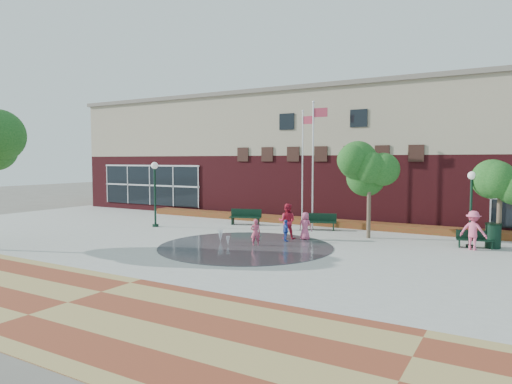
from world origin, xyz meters
The scene contains 23 objects.
ground centered at (0.00, 0.00, 0.00)m, with size 120.00×120.00×0.00m, color #666056.
plaza_concrete centered at (0.00, 4.00, 0.00)m, with size 46.00×18.00×0.01m, color #A8A8A0.
paver_band centered at (0.00, -7.00, 0.00)m, with size 46.00×6.00×0.01m, color brown.
splash_pad centered at (0.00, 3.00, 0.00)m, with size 8.40×8.40×0.01m, color #383A3D.
library_building centered at (0.00, 17.48, 4.64)m, with size 44.40×10.40×9.20m.
flower_bed centered at (0.00, 11.60, 0.00)m, with size 26.00×1.20×0.40m, color #AA1115.
flagpole_left centered at (-0.26, 10.23, 4.04)m, with size 0.85×0.14×7.25m.
flagpole_right centered at (0.57, 9.92, 4.31)m, with size 0.95×0.16×7.72m.
lamp_left centered at (-8.34, 5.80, 2.53)m, with size 0.43×0.43×4.07m.
lamp_right centered at (9.38, 8.15, 2.27)m, with size 0.39×0.39×3.65m.
bench_left centered at (-3.92, 9.39, 0.33)m, with size 2.10×1.14×1.02m.
bench_mid centered at (1.08, 9.68, 0.32)m, with size 2.06×1.14×1.00m.
bench_right centered at (9.61, 8.15, 0.27)m, with size 1.72×0.77×0.84m.
trash_can centered at (10.34, 8.60, 0.61)m, with size 0.73×0.73×1.20m.
tree_mid centered at (4.42, 8.40, 3.71)m, with size 3.02×3.02×5.10m.
tree_small_right centered at (10.55, 8.79, 3.05)m, with size 2.45×2.45×4.18m.
water_jet_a centered at (-1.70, 3.34, 0.00)m, with size 0.32×0.32×0.62m, color white.
water_jet_b centered at (-0.86, 2.75, 0.00)m, with size 0.20×0.20×0.45m, color white.
child_splash centered at (0.29, 3.45, 0.66)m, with size 0.48×0.32×1.33m, color #C94663.
adult_red centered at (0.75, 5.98, 0.95)m, with size 0.92×0.72×1.89m, color red.
adult_pink centered at (1.71, 6.20, 0.74)m, with size 0.72×0.47×1.47m, color #D3557E.
child_blue centered at (1.09, 5.16, 0.58)m, with size 0.68×0.28×1.15m, color blue.
person_bench centered at (9.55, 7.65, 0.92)m, with size 1.19×0.68×1.84m, color #F15F87.
Camera 1 is at (11.35, -15.55, 4.18)m, focal length 32.00 mm.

